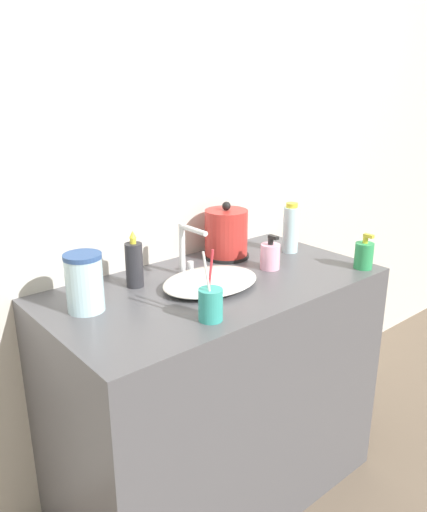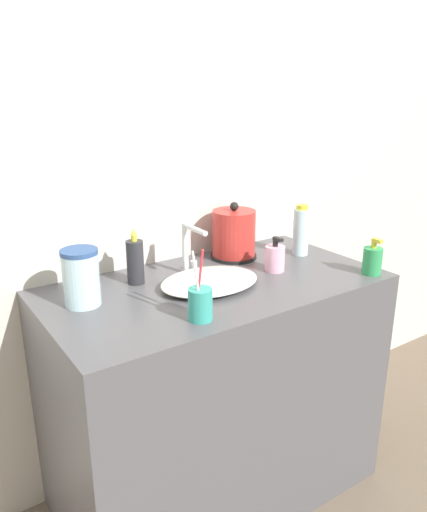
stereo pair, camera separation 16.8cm
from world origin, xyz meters
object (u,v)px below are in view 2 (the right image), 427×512
Objects in this scene: electric_kettle at (234,236)px; water_pitcher at (81,277)px; toothbrush_cup at (200,304)px; shampoo_bottle at (301,231)px; lotion_bottle at (275,258)px; mouthwash_bottle at (135,261)px; faucet at (189,246)px; hand_cream_bottle at (372,260)px.

electric_kettle is 1.25× the size of water_pitcher.
electric_kettle is at bearing 43.95° from toothbrush_cup.
shampoo_bottle is at bearing 23.04° from toothbrush_cup.
electric_kettle reaches higher than shampoo_bottle.
mouthwash_bottle is (-0.47, 0.17, 0.03)m from lotion_bottle.
shampoo_bottle is 1.14× the size of water_pitcher.
mouthwash_bottle reaches higher than faucet.
faucet is 0.25m from electric_kettle.
shampoo_bottle is 1.04× the size of mouthwash_bottle.
toothbrush_cup is 0.38m from water_pitcher.
toothbrush_cup reaches higher than faucet.
shampoo_bottle is (0.21, 0.09, 0.05)m from lotion_bottle.
mouthwash_bottle is (-0.44, -0.03, -0.01)m from electric_kettle.
electric_kettle is 0.66m from water_pitcher.
toothbrush_cup is at bearing -50.45° from water_pitcher.
toothbrush_cup reaches higher than water_pitcher.
hand_cream_bottle is at bearing -28.01° from mouthwash_bottle.
electric_kettle is at bearing 125.34° from hand_cream_bottle.
toothbrush_cup is 0.49m from lotion_bottle.
faucet is 0.32m from lotion_bottle.
faucet is 0.90× the size of toothbrush_cup.
electric_kettle reaches higher than lotion_bottle.
lotion_bottle is at bearing -157.17° from shampoo_bottle.
shampoo_bottle is at bearing -0.88° from water_pitcher.
toothbrush_cup is 0.72m from hand_cream_bottle.
lotion_bottle is at bearing -27.60° from faucet.
toothbrush_cup is (-0.41, -0.40, -0.04)m from electric_kettle.
faucet reaches higher than lotion_bottle.
lotion_bottle is at bearing -80.45° from electric_kettle.
toothbrush_cup is 1.57× the size of hand_cream_bottle.
water_pitcher is at bearing -170.99° from electric_kettle.
toothbrush_cup is at bearing -156.86° from lotion_bottle.
electric_kettle is 1.67× the size of hand_cream_bottle.
shampoo_bottle reaches higher than hand_cream_bottle.
lotion_bottle is (0.03, -0.21, -0.04)m from electric_kettle.
toothbrush_cup reaches higher than hand_cream_bottle.
hand_cream_bottle is (0.30, -0.43, -0.04)m from electric_kettle.
faucet is 1.41× the size of hand_cream_bottle.
shampoo_bottle is at bearing -6.56° from faucet.
lotion_bottle is 0.73× the size of water_pitcher.
shampoo_bottle is 0.32m from hand_cream_bottle.
electric_kettle reaches higher than mouthwash_bottle.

